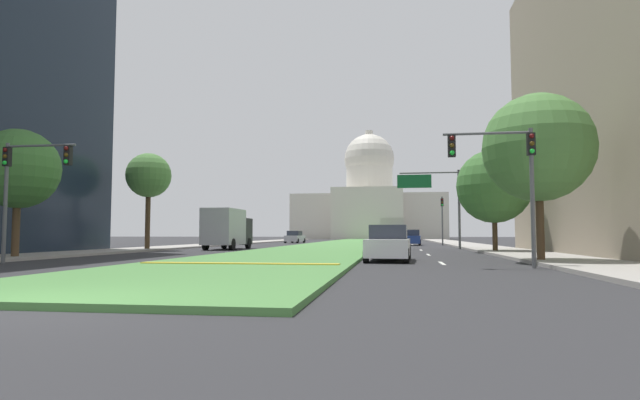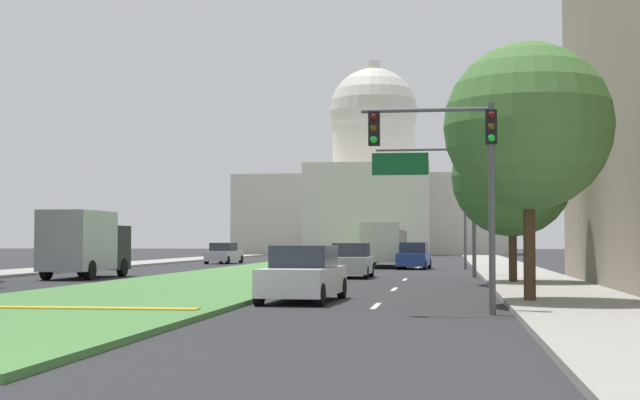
{
  "view_description": "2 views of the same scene",
  "coord_description": "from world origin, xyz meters",
  "px_view_note": "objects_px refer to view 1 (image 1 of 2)",
  "views": [
    {
      "loc": [
        5.78,
        -7.73,
        1.28
      ],
      "look_at": [
        -2.56,
        49.39,
        5.06
      ],
      "focal_mm": 28.67,
      "sensor_mm": 36.0,
      "label": 1
    },
    {
      "loc": [
        9.78,
        -11.2,
        1.82
      ],
      "look_at": [
        0.78,
        54.47,
        4.67
      ],
      "focal_mm": 52.55,
      "sensor_mm": 36.0,
      "label": 2
    }
  ],
  "objects_px": {
    "sedan_lead_stopped": "(389,244)",
    "sedan_midblock": "(386,239)",
    "city_bus": "(392,229)",
    "traffic_light_near_right": "(508,166)",
    "overhead_guide_sign": "(436,193)",
    "sedan_far_horizon": "(295,237)",
    "box_truck_delivery": "(227,228)",
    "traffic_light_near_left": "(24,175)",
    "capitol_building": "(369,204)",
    "street_tree_right_mid": "(494,186)",
    "sedan_distant": "(412,238)",
    "street_tree_right_near": "(538,148)",
    "street_tree_left_mid": "(149,176)",
    "traffic_light_far_right": "(442,214)",
    "street_tree_left_near": "(18,169)"
  },
  "relations": [
    {
      "from": "box_truck_delivery",
      "to": "city_bus",
      "type": "height_order",
      "value": "box_truck_delivery"
    },
    {
      "from": "street_tree_right_near",
      "to": "sedan_distant",
      "type": "height_order",
      "value": "street_tree_right_near"
    },
    {
      "from": "capitol_building",
      "to": "street_tree_right_mid",
      "type": "height_order",
      "value": "capitol_building"
    },
    {
      "from": "traffic_light_far_right",
      "to": "street_tree_left_near",
      "type": "xyz_separation_m",
      "value": [
        -23.65,
        -32.81,
        1.17
      ]
    },
    {
      "from": "traffic_light_near_left",
      "to": "traffic_light_near_right",
      "type": "distance_m",
      "value": 20.0
    },
    {
      "from": "overhead_guide_sign",
      "to": "sedan_distant",
      "type": "height_order",
      "value": "overhead_guide_sign"
    },
    {
      "from": "city_bus",
      "to": "sedan_lead_stopped",
      "type": "bearing_deg",
      "value": -90.0
    },
    {
      "from": "overhead_guide_sign",
      "to": "sedan_distant",
      "type": "bearing_deg",
      "value": 96.83
    },
    {
      "from": "capitol_building",
      "to": "sedan_far_horizon",
      "type": "relative_size",
      "value": 7.52
    },
    {
      "from": "traffic_light_near_right",
      "to": "overhead_guide_sign",
      "type": "height_order",
      "value": "overhead_guide_sign"
    },
    {
      "from": "street_tree_right_mid",
      "to": "overhead_guide_sign",
      "type": "bearing_deg",
      "value": 112.49
    },
    {
      "from": "street_tree_right_mid",
      "to": "box_truck_delivery",
      "type": "bearing_deg",
      "value": 168.0
    },
    {
      "from": "street_tree_right_mid",
      "to": "sedan_distant",
      "type": "relative_size",
      "value": 1.47
    },
    {
      "from": "capitol_building",
      "to": "sedan_lead_stopped",
      "type": "relative_size",
      "value": 7.32
    },
    {
      "from": "city_bus",
      "to": "street_tree_right_near",
      "type": "bearing_deg",
      "value": -80.12
    },
    {
      "from": "capitol_building",
      "to": "sedan_lead_stopped",
      "type": "xyz_separation_m",
      "value": [
        5.5,
        -95.5,
        -7.41
      ]
    },
    {
      "from": "overhead_guide_sign",
      "to": "sedan_lead_stopped",
      "type": "distance_m",
      "value": 19.58
    },
    {
      "from": "traffic_light_near_right",
      "to": "street_tree_left_mid",
      "type": "relative_size",
      "value": 0.71
    },
    {
      "from": "capitol_building",
      "to": "traffic_light_far_right",
      "type": "distance_m",
      "value": 64.96
    },
    {
      "from": "traffic_light_far_right",
      "to": "sedan_midblock",
      "type": "xyz_separation_m",
      "value": [
        -5.73,
        -13.98,
        -2.52
      ]
    },
    {
      "from": "street_tree_left_mid",
      "to": "city_bus",
      "type": "height_order",
      "value": "street_tree_left_mid"
    },
    {
      "from": "traffic_light_far_right",
      "to": "sedan_midblock",
      "type": "height_order",
      "value": "traffic_light_far_right"
    },
    {
      "from": "sedan_lead_stopped",
      "to": "sedan_far_horizon",
      "type": "bearing_deg",
      "value": 106.62
    },
    {
      "from": "sedan_midblock",
      "to": "traffic_light_far_right",
      "type": "bearing_deg",
      "value": 67.71
    },
    {
      "from": "street_tree_right_mid",
      "to": "sedan_lead_stopped",
      "type": "bearing_deg",
      "value": -121.57
    },
    {
      "from": "sedan_midblock",
      "to": "street_tree_left_mid",
      "type": "bearing_deg",
      "value": -161.21
    },
    {
      "from": "sedan_midblock",
      "to": "sedan_distant",
      "type": "height_order",
      "value": "sedan_midblock"
    },
    {
      "from": "sedan_far_horizon",
      "to": "box_truck_delivery",
      "type": "bearing_deg",
      "value": -89.94
    },
    {
      "from": "traffic_light_far_right",
      "to": "sedan_midblock",
      "type": "distance_m",
      "value": 15.31
    },
    {
      "from": "street_tree_left_mid",
      "to": "city_bus",
      "type": "distance_m",
      "value": 31.0
    },
    {
      "from": "capitol_building",
      "to": "street_tree_right_near",
      "type": "relative_size",
      "value": 4.68
    },
    {
      "from": "capitol_building",
      "to": "street_tree_left_mid",
      "type": "xyz_separation_m",
      "value": [
        -12.42,
        -83.8,
        -2.63
      ]
    },
    {
      "from": "traffic_light_far_right",
      "to": "city_bus",
      "type": "xyz_separation_m",
      "value": [
        -5.34,
        5.07,
        -1.54
      ]
    },
    {
      "from": "traffic_light_near_left",
      "to": "sedan_midblock",
      "type": "xyz_separation_m",
      "value": [
        15.11,
        21.95,
        -3.01
      ]
    },
    {
      "from": "capitol_building",
      "to": "street_tree_right_near",
      "type": "xyz_separation_m",
      "value": [
        12.03,
        -96.28,
        -3.18
      ]
    },
    {
      "from": "street_tree_right_mid",
      "to": "sedan_lead_stopped",
      "type": "xyz_separation_m",
      "value": [
        -6.87,
        -11.19,
        -3.63
      ]
    },
    {
      "from": "sedan_lead_stopped",
      "to": "sedan_midblock",
      "type": "bearing_deg",
      "value": 91.27
    },
    {
      "from": "capitol_building",
      "to": "box_truck_delivery",
      "type": "distance_m",
      "value": 80.7
    },
    {
      "from": "capitol_building",
      "to": "box_truck_delivery",
      "type": "xyz_separation_m",
      "value": [
        -7.51,
        -80.09,
        -6.52
      ]
    },
    {
      "from": "overhead_guide_sign",
      "to": "street_tree_left_mid",
      "type": "distance_m",
      "value": 22.8
    },
    {
      "from": "street_tree_left_mid",
      "to": "street_tree_right_near",
      "type": "bearing_deg",
      "value": -27.03
    },
    {
      "from": "traffic_light_near_right",
      "to": "sedan_lead_stopped",
      "type": "bearing_deg",
      "value": 136.18
    },
    {
      "from": "overhead_guide_sign",
      "to": "sedan_far_horizon",
      "type": "height_order",
      "value": "overhead_guide_sign"
    },
    {
      "from": "sedan_far_horizon",
      "to": "street_tree_right_mid",
      "type": "bearing_deg",
      "value": -58.51
    },
    {
      "from": "sedan_distant",
      "to": "street_tree_left_mid",
      "type": "bearing_deg",
      "value": -134.66
    },
    {
      "from": "traffic_light_far_right",
      "to": "overhead_guide_sign",
      "type": "relative_size",
      "value": 0.8
    },
    {
      "from": "city_bus",
      "to": "box_truck_delivery",
      "type": "bearing_deg",
      "value": -121.42
    },
    {
      "from": "traffic_light_near_left",
      "to": "traffic_light_far_right",
      "type": "bearing_deg",
      "value": 59.88
    },
    {
      "from": "street_tree_right_near",
      "to": "street_tree_left_mid",
      "type": "distance_m",
      "value": 27.45
    },
    {
      "from": "traffic_light_far_right",
      "to": "city_bus",
      "type": "bearing_deg",
      "value": 136.51
    }
  ]
}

